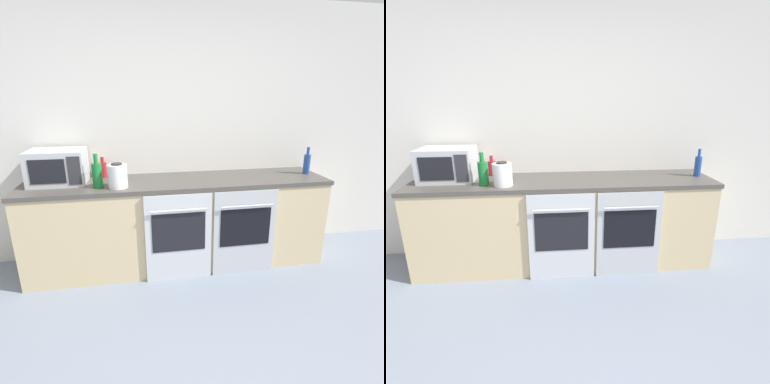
# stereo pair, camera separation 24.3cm
# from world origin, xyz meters

# --- Properties ---
(wall_back) EXTENTS (10.00, 0.06, 2.60)m
(wall_back) POSITION_xyz_m (0.00, 2.16, 1.30)
(wall_back) COLOR silver
(wall_back) RESTS_ON ground_plane
(counter_back) EXTENTS (2.96, 0.64, 0.90)m
(counter_back) POSITION_xyz_m (0.00, 1.82, 0.45)
(counter_back) COLOR #D1B789
(counter_back) RESTS_ON ground_plane
(oven_left) EXTENTS (0.62, 0.06, 0.86)m
(oven_left) POSITION_xyz_m (-0.05, 1.49, 0.44)
(oven_left) COLOR silver
(oven_left) RESTS_ON ground_plane
(oven_right) EXTENTS (0.62, 0.06, 0.86)m
(oven_right) POSITION_xyz_m (0.59, 1.49, 0.44)
(oven_right) COLOR #B7BABF
(oven_right) RESTS_ON ground_plane
(microwave) EXTENTS (0.50, 0.39, 0.32)m
(microwave) POSITION_xyz_m (-1.12, 1.90, 1.06)
(microwave) COLOR #B7BABF
(microwave) RESTS_ON counter_back
(bottle_blue) EXTENTS (0.07, 0.07, 0.28)m
(bottle_blue) POSITION_xyz_m (1.37, 1.82, 1.01)
(bottle_blue) COLOR #234793
(bottle_blue) RESTS_ON counter_back
(bottle_green) EXTENTS (0.09, 0.09, 0.31)m
(bottle_green) POSITION_xyz_m (-0.75, 1.68, 1.02)
(bottle_green) COLOR #19722D
(bottle_green) RESTS_ON counter_back
(bottle_red) EXTENTS (0.08, 0.08, 0.21)m
(bottle_red) POSITION_xyz_m (-0.74, 2.05, 0.98)
(bottle_red) COLOR maroon
(bottle_red) RESTS_ON counter_back
(kettle) EXTENTS (0.17, 0.17, 0.22)m
(kettle) POSITION_xyz_m (-0.57, 1.65, 1.01)
(kettle) COLOR white
(kettle) RESTS_ON counter_back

